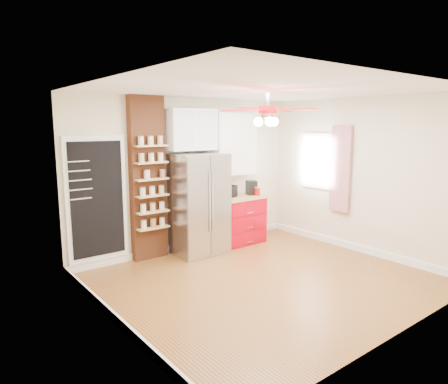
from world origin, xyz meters
TOP-DOWN VIEW (x-y plane):
  - floor at (0.00, 0.00)m, footprint 4.50×4.50m
  - ceiling at (0.00, 0.00)m, footprint 4.50×4.50m
  - wall_back at (0.00, 2.00)m, footprint 4.50×0.02m
  - wall_front at (0.00, -2.00)m, footprint 4.50×0.02m
  - wall_left at (-2.25, 0.00)m, footprint 0.02×4.00m
  - wall_right at (2.25, 0.00)m, footprint 0.02×4.00m
  - chalkboard at (-1.70, 1.96)m, footprint 0.95×0.05m
  - brick_pillar at (-0.85, 1.92)m, footprint 0.60×0.16m
  - fridge at (-0.05, 1.63)m, footprint 0.90×0.70m
  - upper_glass_cabinet at (-0.05, 1.82)m, footprint 0.90×0.35m
  - red_cabinet at (0.92, 1.68)m, footprint 0.94×0.64m
  - upper_shelf_unit at (0.92, 1.85)m, footprint 0.90×0.30m
  - window at (2.23, 0.90)m, footprint 0.04×0.75m
  - curtain at (2.18, 0.35)m, footprint 0.06×0.40m
  - ceiling_fan at (0.00, 0.00)m, footprint 1.40×1.40m
  - toaster_oven at (0.65, 1.75)m, footprint 0.44×0.34m
  - coffee_maker at (1.22, 1.68)m, footprint 0.23×0.23m
  - canister_left at (1.24, 1.53)m, footprint 0.14×0.14m
  - canister_right at (1.22, 1.67)m, footprint 0.14×0.14m
  - pantry_jar_oats at (-0.94, 1.78)m, footprint 0.10×0.10m
  - pantry_jar_beans at (-0.66, 1.76)m, footprint 0.11×0.11m

SIDE VIEW (x-z plane):
  - floor at x=0.00m, z-range 0.00..0.00m
  - red_cabinet at x=0.92m, z-range 0.00..0.90m
  - fridge at x=-0.05m, z-range 0.00..1.75m
  - canister_left at x=1.24m, z-range 0.90..1.05m
  - canister_right at x=1.22m, z-range 0.90..1.05m
  - toaster_oven at x=0.65m, z-range 0.90..1.11m
  - coffee_maker at x=1.22m, z-range 0.90..1.17m
  - chalkboard at x=-1.70m, z-range 0.12..2.08m
  - wall_back at x=0.00m, z-range 0.00..2.70m
  - wall_front at x=0.00m, z-range 0.00..2.70m
  - wall_left at x=-2.25m, z-range 0.00..2.70m
  - wall_right at x=2.25m, z-range 0.00..2.70m
  - brick_pillar at x=-0.85m, z-range 0.00..2.70m
  - pantry_jar_beans at x=-0.66m, z-range 1.37..1.49m
  - pantry_jar_oats at x=-0.94m, z-range 1.37..1.51m
  - curtain at x=2.18m, z-range 0.67..2.23m
  - window at x=2.23m, z-range 1.02..2.08m
  - upper_shelf_unit at x=0.92m, z-range 1.30..2.45m
  - upper_glass_cabinet at x=-0.05m, z-range 1.80..2.50m
  - ceiling_fan at x=0.00m, z-range 2.20..2.65m
  - ceiling at x=0.00m, z-range 2.70..2.70m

